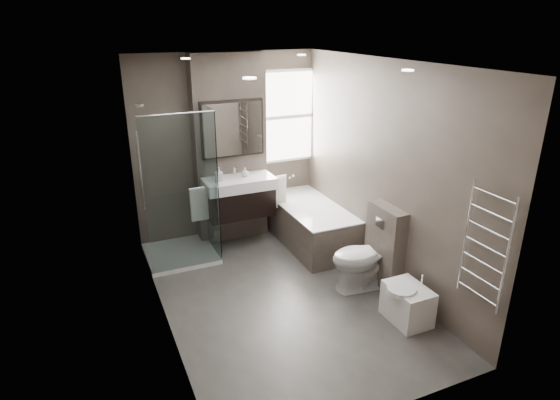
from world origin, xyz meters
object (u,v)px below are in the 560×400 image
vanity (239,196)px  bidet (407,303)px  bathtub (310,223)px  toilet (365,257)px

vanity → bidet: size_ratio=1.85×
bathtub → toilet: 1.32m
vanity → bathtub: size_ratio=0.59×
toilet → vanity: bearing=-142.5°
bathtub → bidet: bathtub is taller
toilet → bidet: toilet is taller
bidet → vanity: bearing=113.1°
bathtub → vanity: bearing=160.6°
toilet → bidet: bearing=10.4°
bathtub → toilet: toilet is taller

